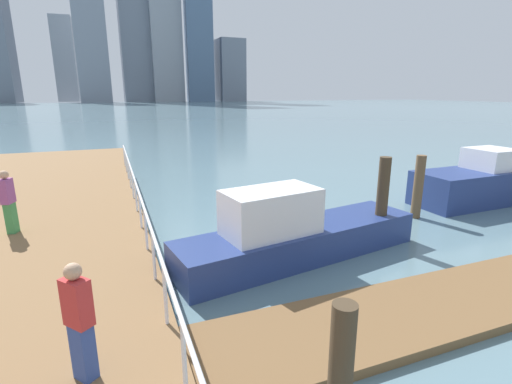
{
  "coord_description": "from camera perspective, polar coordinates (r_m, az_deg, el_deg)",
  "views": [
    {
      "loc": [
        -3.75,
        3.01,
        4.08
      ],
      "look_at": [
        -0.64,
        11.06,
        1.79
      ],
      "focal_mm": 26.49,
      "sensor_mm": 36.0,
      "label": 1
    }
  ],
  "objects": [
    {
      "name": "dock_piling_1",
      "position": [
        13.5,
        23.3,
        0.7
      ],
      "size": [
        0.31,
        0.31,
        2.1
      ],
      "primitive_type": "cylinder",
      "color": "brown",
      "rests_on": "ground_plane"
    },
    {
      "name": "skyline_tower_2",
      "position": [
        165.64,
        -23.59,
        20.02
      ],
      "size": [
        11.52,
        7.77,
        44.43
      ],
      "primitive_type": "cube",
      "rotation": [
        0.0,
        0.0,
        -0.02
      ],
      "color": "gray",
      "rests_on": "ground_plane"
    },
    {
      "name": "ground_plane",
      "position": [
        17.87,
        -8.47,
        1.53
      ],
      "size": [
        300.0,
        300.0,
        0.0
      ],
      "primitive_type": "plane",
      "color": "slate"
    },
    {
      "name": "moored_boat_0",
      "position": [
        9.48,
        5.65,
        -6.35
      ],
      "size": [
        6.73,
        2.58,
        1.89
      ],
      "color": "navy",
      "rests_on": "ground_plane"
    },
    {
      "name": "pedestrian_1",
      "position": [
        5.57,
        -25.12,
        -17.2
      ],
      "size": [
        0.4,
        0.42,
        1.65
      ],
      "color": "#334C99",
      "rests_on": "boardwalk"
    },
    {
      "name": "dock_piling_2",
      "position": [
        4.86,
        12.6,
        -25.74
      ],
      "size": [
        0.28,
        0.28,
        1.88
      ],
      "primitive_type": "cylinder",
      "color": "#473826",
      "rests_on": "ground_plane"
    },
    {
      "name": "skyline_tower_5",
      "position": [
        173.77,
        -8.77,
        24.86
      ],
      "size": [
        11.76,
        12.31,
        69.2
      ],
      "primitive_type": "cube",
      "rotation": [
        0.0,
        0.0,
        -0.1
      ],
      "color": "slate",
      "rests_on": "ground_plane"
    },
    {
      "name": "boardwalk_railing",
      "position": [
        6.31,
        -13.72,
        -12.37
      ],
      "size": [
        0.06,
        29.22,
        1.08
      ],
      "color": "white",
      "rests_on": "boardwalk"
    },
    {
      "name": "pedestrian_0",
      "position": [
        11.93,
        -33.32,
        -1.14
      ],
      "size": [
        0.32,
        0.41,
        1.71
      ],
      "color": "#3F8C4C",
      "rests_on": "boardwalk"
    },
    {
      "name": "moored_boat_1",
      "position": [
        16.37,
        30.22,
        1.2
      ],
      "size": [
        4.66,
        1.96,
        2.03
      ],
      "color": "navy",
      "rests_on": "ground_plane"
    },
    {
      "name": "skyline_tower_4",
      "position": [
        171.61,
        -13.51,
        22.24
      ],
      "size": [
        12.6,
        7.89,
        54.26
      ],
      "primitive_type": "cube",
      "rotation": [
        0.0,
        0.0,
        0.02
      ],
      "color": "#8C939E",
      "rests_on": "ground_plane"
    },
    {
      "name": "skyline_tower_6",
      "position": [
        176.02,
        -4.01,
        17.79
      ],
      "size": [
        11.64,
        13.1,
        26.14
      ],
      "primitive_type": "cube",
      "rotation": [
        0.0,
        0.0,
        0.04
      ],
      "color": "slate",
      "rests_on": "ground_plane"
    },
    {
      "name": "dock_piling_0",
      "position": [
        10.82,
        18.5,
        -1.29
      ],
      "size": [
        0.31,
        0.31,
        2.42
      ],
      "primitive_type": "cylinder",
      "color": "#473826",
      "rests_on": "ground_plane"
    },
    {
      "name": "skyline_tower_1",
      "position": [
        183.58,
        -26.88,
        17.38
      ],
      "size": [
        8.24,
        7.83,
        33.74
      ],
      "primitive_type": "cube",
      "rotation": [
        0.0,
        0.0,
        -0.02
      ],
      "color": "#8C939E",
      "rests_on": "ground_plane"
    },
    {
      "name": "floating_dock",
      "position": [
        9.69,
        33.39,
        -12.07
      ],
      "size": [
        14.37,
        2.0,
        0.18
      ],
      "primitive_type": "cube",
      "color": "brown",
      "rests_on": "ground_plane"
    }
  ]
}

